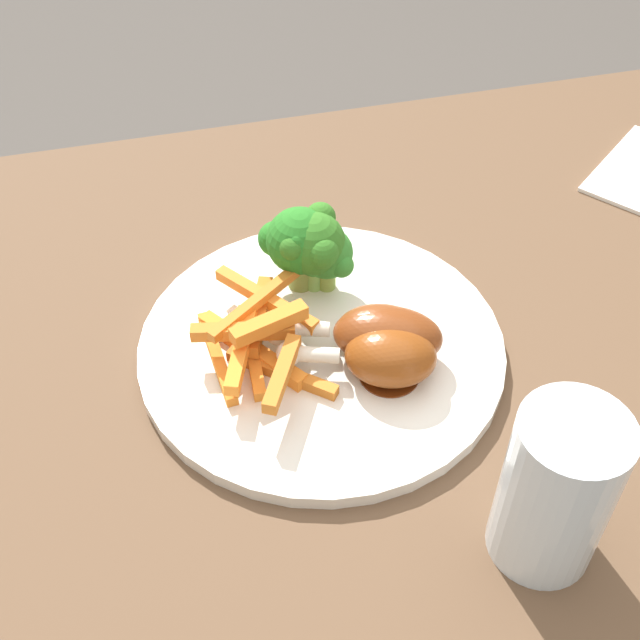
{
  "coord_description": "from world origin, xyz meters",
  "views": [
    {
      "loc": [
        -0.14,
        -0.43,
        1.24
      ],
      "look_at": [
        -0.03,
        0.0,
        0.79
      ],
      "focal_mm": 46.76,
      "sensor_mm": 36.0,
      "label": 1
    }
  ],
  "objects": [
    {
      "name": "dinner_plate",
      "position": [
        -0.03,
        0.0,
        0.76
      ],
      "size": [
        0.29,
        0.29,
        0.01
      ],
      "primitive_type": "cylinder",
      "color": "white",
      "rests_on": "dining_table"
    },
    {
      "name": "water_glass",
      "position": [
        0.07,
        -0.2,
        0.82
      ],
      "size": [
        0.07,
        0.07,
        0.12
      ],
      "primitive_type": "cylinder",
      "color": "silver",
      "rests_on": "dining_table"
    },
    {
      "name": "broccoli_floret_middle",
      "position": [
        -0.02,
        0.06,
        0.81
      ],
      "size": [
        0.06,
        0.06,
        0.07
      ],
      "color": "#86BE5D",
      "rests_on": "dinner_plate"
    },
    {
      "name": "broccoli_floret_back",
      "position": [
        -0.03,
        0.07,
        0.81
      ],
      "size": [
        0.06,
        0.06,
        0.08
      ],
      "color": "#8AA04A",
      "rests_on": "dinner_plate"
    },
    {
      "name": "chicken_drumstick_near",
      "position": [
        0.01,
        -0.02,
        0.79
      ],
      "size": [
        0.13,
        0.08,
        0.04
      ],
      "color": "#511F0C",
      "rests_on": "dinner_plate"
    },
    {
      "name": "dining_table",
      "position": [
        0.0,
        0.0,
        0.63
      ],
      "size": [
        1.15,
        0.69,
        0.75
      ],
      "color": "brown",
      "rests_on": "ground_plane"
    },
    {
      "name": "carrot_fries_pile",
      "position": [
        -0.08,
        -0.0,
        0.78
      ],
      "size": [
        0.1,
        0.16,
        0.05
      ],
      "color": "orange",
      "rests_on": "dinner_plate"
    },
    {
      "name": "chicken_drumstick_extra",
      "position": [
        0.01,
        -0.04,
        0.79
      ],
      "size": [
        0.12,
        0.07,
        0.04
      ],
      "color": "#59230B",
      "rests_on": "dinner_plate"
    },
    {
      "name": "broccoli_floret_front",
      "position": [
        -0.01,
        0.06,
        0.8
      ],
      "size": [
        0.05,
        0.05,
        0.06
      ],
      "color": "#8CAA48",
      "rests_on": "dinner_plate"
    },
    {
      "name": "chicken_drumstick_far",
      "position": [
        0.01,
        -0.02,
        0.79
      ],
      "size": [
        0.12,
        0.06,
        0.04
      ],
      "color": "#54220E",
      "rests_on": "dinner_plate"
    }
  ]
}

